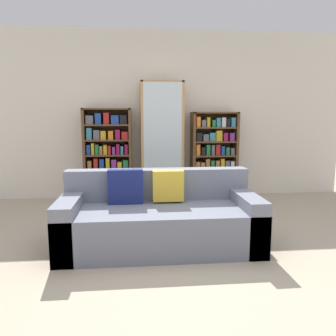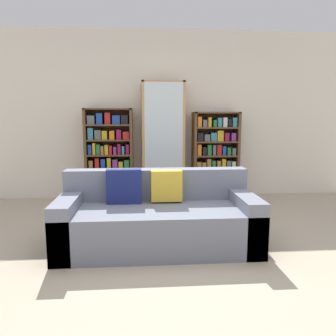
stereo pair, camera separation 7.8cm
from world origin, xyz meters
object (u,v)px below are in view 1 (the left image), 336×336
couch (159,219)px  display_cabinet (162,141)px  bookshelf_right (214,156)px  wine_bottle (218,204)px  bookshelf_left (108,156)px

couch → display_cabinet: display_cabinet is taller
couch → bookshelf_right: bookshelf_right is taller
couch → bookshelf_right: 2.29m
wine_bottle → display_cabinet: bearing=126.5°
wine_bottle → couch: bearing=-130.3°
bookshelf_right → display_cabinet: bearing=-178.8°
bookshelf_right → couch: bearing=-117.3°
display_cabinet → wine_bottle: bearing=-53.5°
couch → display_cabinet: (0.18, 1.99, 0.66)m
bookshelf_right → wine_bottle: 1.12m
couch → bookshelf_left: bookshelf_left is taller
display_cabinet → bookshelf_right: 0.89m
couch → display_cabinet: size_ratio=1.06×
bookshelf_left → display_cabinet: size_ratio=0.78×
bookshelf_right → wine_bottle: (-0.15, -0.96, -0.55)m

